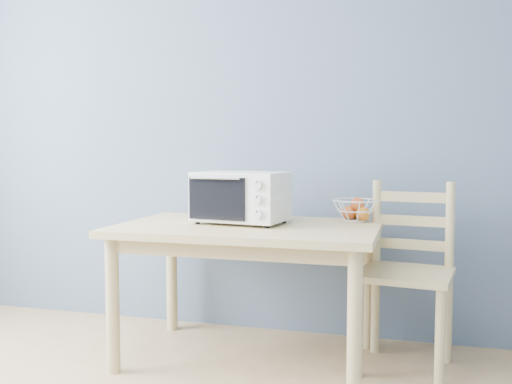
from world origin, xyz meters
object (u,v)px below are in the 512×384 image
(toaster_oven, at_px, (238,196))
(dining_chair, at_px, (407,277))
(fruit_basket, at_px, (356,209))
(dining_table, at_px, (248,243))

(toaster_oven, height_order, dining_chair, toaster_oven)
(fruit_basket, relative_size, dining_chair, 0.34)
(dining_table, relative_size, fruit_basket, 4.23)
(fruit_basket, bearing_deg, dining_table, -151.04)
(fruit_basket, bearing_deg, toaster_oven, -157.46)
(toaster_oven, height_order, fruit_basket, toaster_oven)
(dining_chair, bearing_deg, toaster_oven, -166.82)
(dining_chair, bearing_deg, dining_table, -163.27)
(dining_table, bearing_deg, dining_chair, 8.73)
(dining_table, distance_m, toaster_oven, 0.27)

